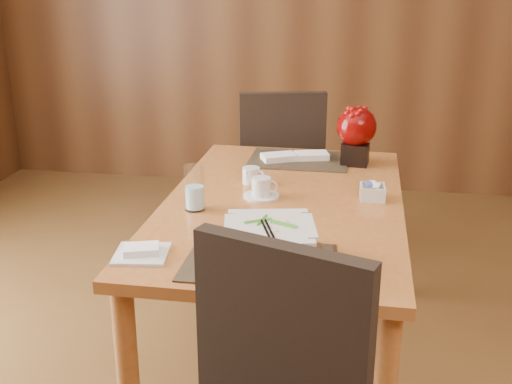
% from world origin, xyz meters
% --- Properties ---
extents(dining_table, '(0.90, 1.50, 0.75)m').
position_xyz_m(dining_table, '(0.00, 0.60, 0.65)').
color(dining_table, '#AD6630').
rests_on(dining_table, ground).
extents(placemat_near, '(0.45, 0.33, 0.01)m').
position_xyz_m(placemat_near, '(0.00, 0.05, 0.75)').
color(placemat_near, black).
rests_on(placemat_near, dining_table).
extents(placemat_far, '(0.45, 0.33, 0.01)m').
position_xyz_m(placemat_far, '(0.00, 1.15, 0.75)').
color(placemat_far, black).
rests_on(placemat_far, dining_table).
extents(soup_setting, '(0.34, 0.34, 0.12)m').
position_xyz_m(soup_setting, '(0.03, 0.07, 0.81)').
color(soup_setting, silver).
rests_on(soup_setting, dining_table).
extents(coffee_cup, '(0.14, 0.14, 0.08)m').
position_xyz_m(coffee_cup, '(-0.09, 0.63, 0.78)').
color(coffee_cup, silver).
rests_on(coffee_cup, dining_table).
extents(water_glass, '(0.09, 0.09, 0.17)m').
position_xyz_m(water_glass, '(-0.31, 0.45, 0.83)').
color(water_glass, white).
rests_on(water_glass, dining_table).
extents(creamer_jug, '(0.12, 0.12, 0.07)m').
position_xyz_m(creamer_jug, '(-0.16, 0.79, 0.78)').
color(creamer_jug, silver).
rests_on(creamer_jug, dining_table).
extents(sugar_caddy, '(0.10, 0.10, 0.06)m').
position_xyz_m(sugar_caddy, '(0.33, 0.68, 0.78)').
color(sugar_caddy, silver).
rests_on(sugar_caddy, dining_table).
extents(berry_decor, '(0.18, 0.18, 0.26)m').
position_xyz_m(berry_decor, '(0.26, 1.14, 0.90)').
color(berry_decor, black).
rests_on(berry_decor, dining_table).
extents(napkins_far, '(0.32, 0.20, 0.03)m').
position_xyz_m(napkins_far, '(-0.01, 1.15, 0.77)').
color(napkins_far, white).
rests_on(napkins_far, dining_table).
extents(bread_plate, '(0.18, 0.18, 0.01)m').
position_xyz_m(bread_plate, '(-0.37, 0.04, 0.76)').
color(bread_plate, silver).
rests_on(bread_plate, dining_table).
extents(far_chair, '(0.56, 0.56, 1.00)m').
position_xyz_m(far_chair, '(-0.15, 1.62, 0.56)').
color(far_chair, black).
rests_on(far_chair, ground).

